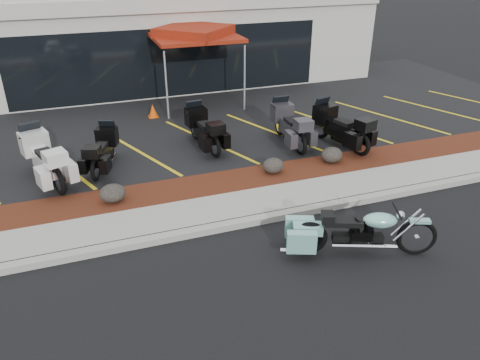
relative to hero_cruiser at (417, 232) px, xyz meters
name	(u,v)px	position (x,y,z in m)	size (l,w,h in m)	color
ground	(283,242)	(-2.31, 1.29, -0.53)	(90.00, 90.00, 0.00)	black
curb	(267,218)	(-2.31, 2.19, -0.45)	(24.00, 0.25, 0.15)	gray
sidewalk	(255,203)	(-2.31, 2.89, -0.45)	(24.00, 1.20, 0.15)	gray
mulch_bed	(238,182)	(-2.31, 4.09, -0.45)	(24.00, 1.20, 0.16)	#391A0C
upper_lot	(188,117)	(-2.31, 9.49, -0.45)	(26.00, 9.60, 0.15)	black
dealership_building	(152,33)	(-2.31, 15.76, 1.48)	(18.00, 8.16, 4.00)	#A8A498
boulder_left	(113,193)	(-5.49, 3.99, -0.15)	(0.62, 0.51, 0.44)	black
boulder_mid	(273,166)	(-1.32, 4.14, -0.16)	(0.58, 0.48, 0.41)	black
boulder_right	(332,155)	(0.49, 4.20, -0.15)	(0.61, 0.51, 0.43)	black
hero_cruiser	(417,232)	(0.00, 0.00, 0.00)	(3.00, 0.76, 1.06)	#7DC3B2
touring_white	(34,147)	(-7.20, 6.42, 0.31)	(2.37, 0.90, 1.38)	silver
touring_black_front	(109,139)	(-5.27, 6.62, 0.19)	(1.96, 0.75, 1.14)	black
touring_black_mid	(195,120)	(-2.63, 7.18, 0.25)	(2.15, 0.82, 1.25)	black
touring_grey	(280,116)	(-0.02, 6.59, 0.27)	(2.23, 0.85, 1.29)	#302F34
touring_black_rear	(322,118)	(1.09, 5.95, 0.28)	(2.28, 0.87, 1.32)	black
traffic_cone	(153,111)	(-3.50, 9.69, -0.15)	(0.33, 0.33, 0.46)	#D04806
popup_canopy	(194,34)	(-1.61, 10.77, 2.18)	(3.57, 3.57, 2.82)	silver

